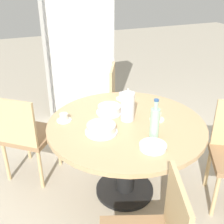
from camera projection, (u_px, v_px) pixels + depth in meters
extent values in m
plane|color=#B2A893|center=(125.00, 190.00, 2.57)|extent=(14.00, 14.00, 0.00)
cylinder|color=black|center=(125.00, 189.00, 2.57)|extent=(0.52, 0.52, 0.03)
cylinder|color=black|center=(125.00, 159.00, 2.41)|extent=(0.16, 0.16, 0.64)
cylinder|color=tan|center=(126.00, 125.00, 2.26)|extent=(1.27, 1.27, 0.04)
cylinder|color=tan|center=(215.00, 196.00, 2.23)|extent=(0.03, 0.03, 0.41)
cylinder|color=tan|center=(208.00, 168.00, 2.55)|extent=(0.03, 0.03, 0.41)
cylinder|color=tan|center=(145.00, 131.00, 3.12)|extent=(0.03, 0.03, 0.41)
cylinder|color=tan|center=(144.00, 116.00, 3.44)|extent=(0.03, 0.03, 0.41)
cylinder|color=tan|center=(112.00, 129.00, 3.15)|extent=(0.03, 0.03, 0.41)
cylinder|color=tan|center=(115.00, 115.00, 3.47)|extent=(0.03, 0.03, 0.41)
cube|color=#93704C|center=(130.00, 105.00, 3.19)|extent=(0.57, 0.57, 0.04)
cube|color=tan|center=(112.00, 85.00, 3.10)|extent=(0.21, 0.37, 0.42)
cylinder|color=tan|center=(59.00, 148.00, 2.83)|extent=(0.03, 0.03, 0.41)
cylinder|color=tan|center=(28.00, 142.00, 2.92)|extent=(0.03, 0.03, 0.41)
cylinder|color=tan|center=(41.00, 169.00, 2.52)|extent=(0.03, 0.03, 0.41)
cylinder|color=tan|center=(6.00, 162.00, 2.62)|extent=(0.03, 0.03, 0.41)
cube|color=#93704C|center=(31.00, 135.00, 2.62)|extent=(0.59, 0.59, 0.04)
cube|color=tan|center=(14.00, 123.00, 2.35)|extent=(0.33, 0.27, 0.42)
cube|color=tan|center=(177.00, 217.00, 1.46)|extent=(0.16, 0.38, 0.42)
cube|color=silver|center=(109.00, 47.00, 3.58)|extent=(0.04, 0.28, 1.84)
cube|color=silver|center=(47.00, 54.00, 3.31)|extent=(0.04, 0.28, 1.84)
cube|color=silver|center=(82.00, 53.00, 3.34)|extent=(0.82, 0.02, 1.84)
cube|color=silver|center=(82.00, 115.00, 3.86)|extent=(0.75, 0.27, 0.04)
cube|color=silver|center=(80.00, 74.00, 3.58)|extent=(0.75, 0.27, 0.04)
cube|color=silver|center=(78.00, 25.00, 3.31)|extent=(0.75, 0.27, 0.04)
cube|color=beige|center=(97.00, 95.00, 3.79)|extent=(0.32, 0.21, 0.50)
cube|color=gold|center=(66.00, 101.00, 3.65)|extent=(0.32, 0.21, 0.48)
cube|color=orange|center=(95.00, 56.00, 3.54)|extent=(0.34, 0.21, 0.40)
cube|color=#B72D28|center=(63.00, 56.00, 3.38)|extent=(0.34, 0.21, 0.49)
cube|color=black|center=(56.00, 2.00, 3.10)|extent=(0.29, 0.21, 0.48)
cylinder|color=silver|center=(128.00, 107.00, 2.25)|extent=(0.11, 0.11, 0.24)
cone|color=silver|center=(128.00, 92.00, 2.19)|extent=(0.10, 0.10, 0.02)
sphere|color=silver|center=(128.00, 90.00, 2.18)|extent=(0.02, 0.02, 0.02)
cylinder|color=#99C6A3|center=(155.00, 123.00, 2.01)|extent=(0.07, 0.07, 0.23)
cylinder|color=#99C6A3|center=(156.00, 105.00, 1.94)|extent=(0.03, 0.03, 0.06)
cylinder|color=#2D5184|center=(156.00, 100.00, 1.93)|extent=(0.04, 0.04, 0.01)
cylinder|color=silver|center=(101.00, 132.00, 2.12)|extent=(0.25, 0.25, 0.01)
cylinder|color=silver|center=(101.00, 128.00, 2.10)|extent=(0.22, 0.22, 0.06)
cylinder|color=silver|center=(109.00, 112.00, 2.41)|extent=(0.23, 0.23, 0.01)
cylinder|color=silver|center=(109.00, 109.00, 2.39)|extent=(0.20, 0.20, 0.05)
cylinder|color=silver|center=(122.00, 99.00, 2.66)|extent=(0.12, 0.12, 0.01)
cylinder|color=silver|center=(122.00, 96.00, 2.65)|extent=(0.07, 0.07, 0.06)
cylinder|color=silver|center=(157.00, 119.00, 2.29)|extent=(0.12, 0.12, 0.01)
cylinder|color=silver|center=(157.00, 116.00, 2.28)|extent=(0.07, 0.07, 0.06)
cylinder|color=silver|center=(64.00, 120.00, 2.28)|extent=(0.12, 0.12, 0.01)
cylinder|color=silver|center=(64.00, 117.00, 2.27)|extent=(0.07, 0.07, 0.06)
cylinder|color=white|center=(153.00, 148.00, 1.93)|extent=(0.19, 0.19, 0.01)
cylinder|color=white|center=(153.00, 146.00, 1.93)|extent=(0.19, 0.19, 0.01)
cylinder|color=white|center=(153.00, 145.00, 1.92)|extent=(0.19, 0.19, 0.01)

